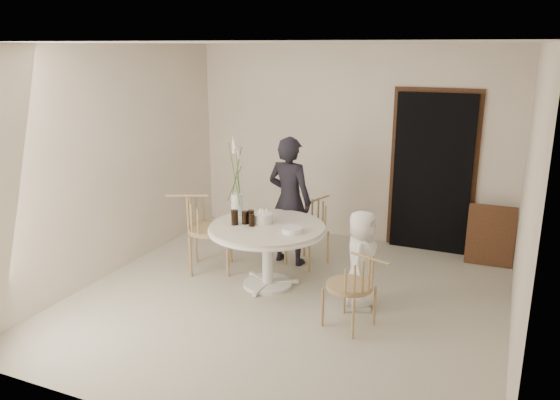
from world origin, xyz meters
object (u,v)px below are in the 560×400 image
at_px(chair_left, 199,221).
at_px(birthday_cake, 262,218).
at_px(chair_right, 359,281).
at_px(flower_vase, 237,187).
at_px(girl, 290,201).
at_px(table, 267,235).
at_px(boy, 361,260).
at_px(chair_far, 313,222).

relative_size(chair_left, birthday_cake, 4.12).
relative_size(chair_right, flower_vase, 0.83).
bearing_deg(girl, flower_vase, 58.57).
distance_m(chair_right, girl, 1.88).
relative_size(chair_right, birthday_cake, 3.37).
bearing_deg(table, boy, -4.89).
height_order(chair_far, chair_left, chair_left).
bearing_deg(table, girl, 93.50).
height_order(table, chair_far, chair_far).
relative_size(girl, birthday_cake, 6.91).
relative_size(boy, birthday_cake, 4.53).
xyz_separation_m(girl, birthday_cake, (-0.04, -0.70, -0.02)).
bearing_deg(chair_right, flower_vase, -95.45).
height_order(chair_right, birthday_cake, birthday_cake).
bearing_deg(flower_vase, chair_far, 42.48).
bearing_deg(chair_right, chair_far, -126.02).
relative_size(birthday_cake, flower_vase, 0.25).
xyz_separation_m(boy, flower_vase, (-1.62, 0.32, 0.54)).
xyz_separation_m(table, girl, (-0.05, 0.77, 0.19)).
bearing_deg(girl, table, 102.02).
bearing_deg(chair_far, girl, -138.01).
bearing_deg(boy, chair_left, 79.80).
bearing_deg(flower_vase, girl, 50.05).
bearing_deg(chair_far, chair_right, -37.49).
height_order(chair_far, boy, boy).
relative_size(chair_left, boy, 0.91).
relative_size(chair_right, boy, 0.74).
height_order(table, chair_right, chair_right).
xyz_separation_m(chair_far, boy, (0.89, -0.98, -0.00)).
xyz_separation_m(chair_far, chair_right, (1.01, -1.46, -0.02)).
distance_m(table, boy, 1.12).
distance_m(chair_right, birthday_cake, 1.49).
bearing_deg(boy, flower_vase, 73.99).
bearing_deg(chair_left, boy, -119.09).
bearing_deg(chair_far, table, -86.00).
bearing_deg(chair_right, table, -95.62).
bearing_deg(chair_far, birthday_cake, -92.80).
bearing_deg(chair_left, chair_right, -130.84).
xyz_separation_m(girl, flower_vase, (-0.45, -0.54, 0.26)).
height_order(table, girl, girl).
height_order(girl, boy, girl).
distance_m(chair_right, flower_vase, 1.99).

